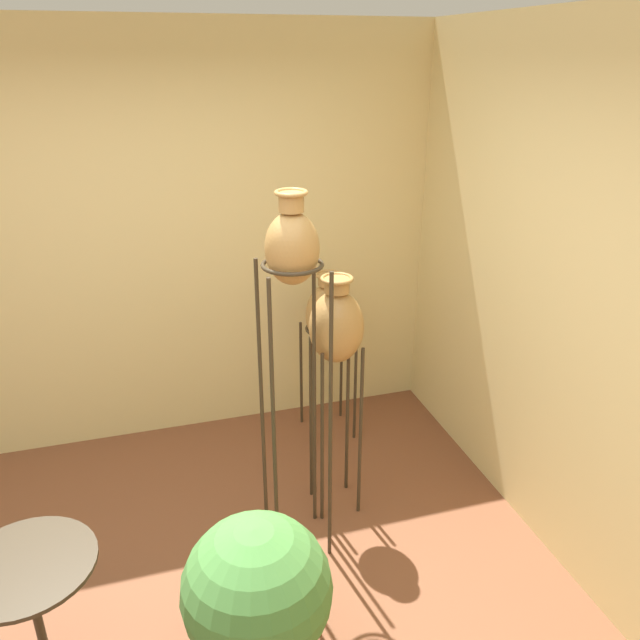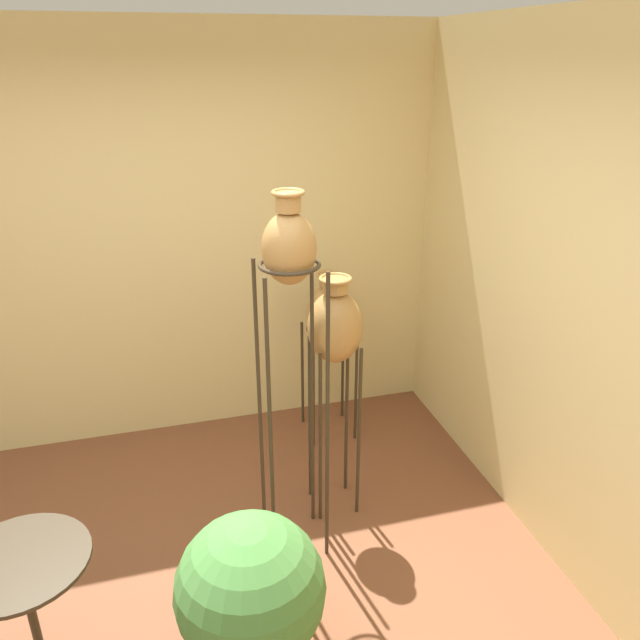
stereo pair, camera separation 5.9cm
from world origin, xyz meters
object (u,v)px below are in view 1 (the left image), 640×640
Objects in this scene: vase_stand_short at (327,316)px; side_table at (32,603)px; vase_stand_tall at (291,265)px; potted_plant at (256,594)px; vase_stand_medium at (335,330)px.

vase_stand_short is 2.36m from side_table.
potted_plant is at bearing -116.59° from vase_stand_tall.
side_table is at bearing 172.77° from potted_plant.
vase_stand_tall is 1.42m from potted_plant.
vase_stand_tall is at bearing 63.41° from potted_plant.
vase_stand_tall is 1.64× the size of vase_stand_short.
vase_stand_tall is at bearing -115.83° from vase_stand_short.
side_table is at bearing -150.89° from vase_stand_medium.
vase_stand_medium is 0.83m from vase_stand_short.
vase_stand_short is 1.54× the size of potted_plant.
vase_stand_medium is 1.98× the size of side_table.
vase_stand_short is at bearing 64.17° from vase_stand_tall.
side_table is (-1.50, -0.84, -0.61)m from vase_stand_medium.
vase_stand_tall is at bearing -140.53° from vase_stand_medium.
vase_stand_tall is 1.72m from side_table.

